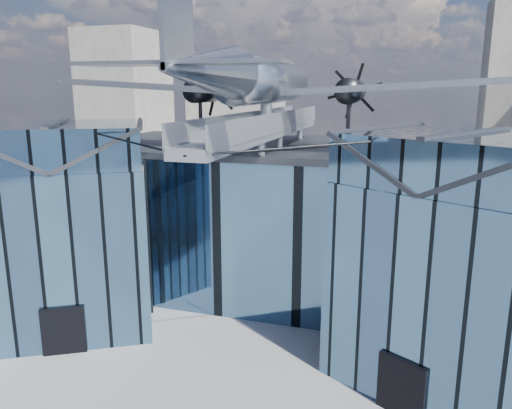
% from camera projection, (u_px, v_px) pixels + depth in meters
% --- Properties ---
extents(ground_plane, '(120.00, 120.00, 0.00)m').
position_uv_depth(ground_plane, '(245.00, 337.00, 27.97)').
color(ground_plane, gray).
extents(museum, '(32.88, 24.50, 17.60)m').
position_uv_depth(museum, '(274.00, 217.00, 32.12)').
color(museum, '#44698B').
rests_on(museum, ground).
extents(bg_towers, '(77.00, 24.50, 26.00)m').
position_uv_depth(bg_towers, '(366.00, 114.00, 72.17)').
color(bg_towers, gray).
rests_on(bg_towers, ground).
extents(tree_side_w, '(3.99, 3.99, 4.84)m').
position_uv_depth(tree_side_w, '(20.00, 209.00, 43.91)').
color(tree_side_w, '#2F2013').
rests_on(tree_side_w, ground).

